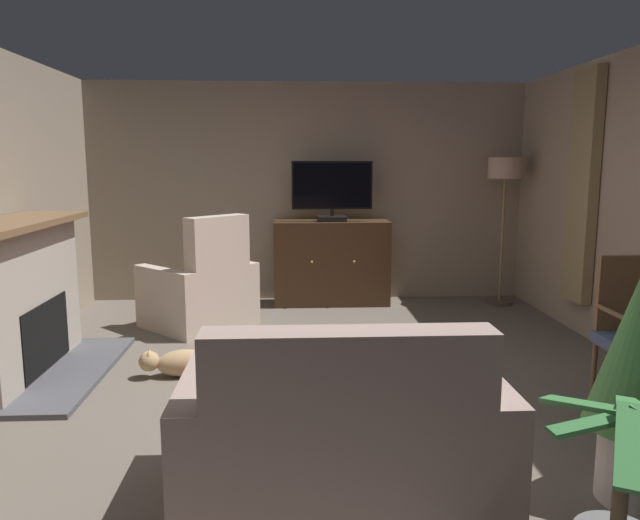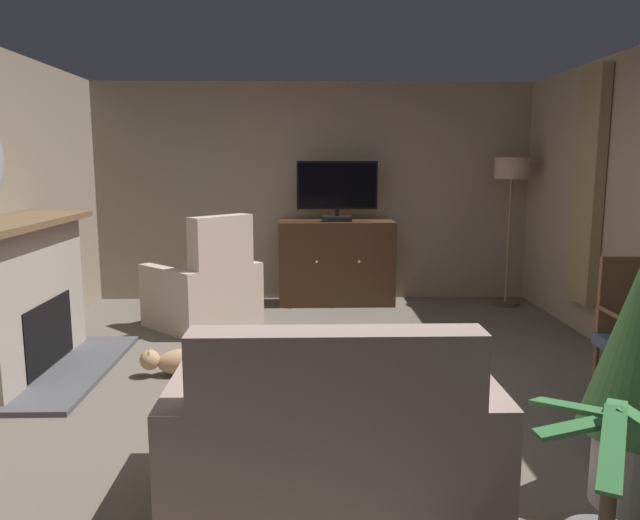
% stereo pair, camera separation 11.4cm
% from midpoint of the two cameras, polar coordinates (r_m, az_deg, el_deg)
% --- Properties ---
extents(ground_plane, '(5.76, 6.66, 0.04)m').
position_cam_midpoint_polar(ground_plane, '(4.57, -0.62, -12.25)').
color(ground_plane, '#665B51').
extents(wall_back, '(5.76, 0.10, 2.58)m').
position_cam_midpoint_polar(wall_back, '(7.34, -1.62, 6.37)').
color(wall_back, gray).
rests_on(wall_back, ground_plane).
extents(curtain_panel_far, '(0.10, 0.44, 2.16)m').
position_cam_midpoint_polar(curtain_panel_far, '(6.20, 22.94, 6.32)').
color(curtain_panel_far, '#8E7F56').
extents(rug_central, '(2.02, 1.92, 0.01)m').
position_cam_midpoint_polar(rug_central, '(4.55, 0.23, -11.97)').
color(rug_central, '#9E474C').
rests_on(rug_central, ground_plane).
extents(fireplace, '(0.90, 1.74, 1.22)m').
position_cam_midpoint_polar(fireplace, '(5.23, -27.00, -3.62)').
color(fireplace, '#4C4C51').
rests_on(fireplace, ground_plane).
extents(tv_cabinet, '(1.33, 0.50, 0.97)m').
position_cam_midpoint_polar(tv_cabinet, '(7.09, 0.62, -0.42)').
color(tv_cabinet, black).
rests_on(tv_cabinet, ground_plane).
extents(television, '(0.92, 0.20, 0.69)m').
position_cam_midpoint_polar(television, '(6.94, 0.66, 6.64)').
color(television, black).
rests_on(television, tv_cabinet).
extents(coffee_table, '(0.95, 0.56, 0.45)m').
position_cam_midpoint_polar(coffee_table, '(4.22, -0.21, -8.07)').
color(coffee_table, '#422B19').
rests_on(coffee_table, ground_plane).
extents(tv_remote, '(0.08, 0.18, 0.02)m').
position_cam_midpoint_polar(tv_remote, '(4.26, -1.17, -6.96)').
color(tv_remote, black).
rests_on(tv_remote, coffee_table).
extents(folded_newspaper, '(0.32, 0.24, 0.01)m').
position_cam_midpoint_polar(folded_newspaper, '(4.15, 1.72, -7.52)').
color(folded_newspaper, silver).
rests_on(folded_newspaper, coffee_table).
extents(sofa_floral, '(1.56, 0.92, 0.95)m').
position_cam_midpoint_polar(sofa_floral, '(3.06, 1.04, -16.65)').
color(sofa_floral, '#A3897F').
rests_on(sofa_floral, ground_plane).
extents(armchair_angled_to_table, '(1.25, 1.25, 1.14)m').
position_cam_midpoint_polar(armchair_angled_to_table, '(6.24, -11.56, -3.00)').
color(armchair_angled_to_table, '#C6B29E').
rests_on(armchair_angled_to_table, ground_plane).
extents(side_chair_tucked_against_wall, '(0.46, 0.44, 1.02)m').
position_cam_midpoint_polar(side_chair_tucked_against_wall, '(4.61, 26.83, -5.83)').
color(side_chair_tucked_against_wall, '#42567A').
rests_on(side_chair_tucked_against_wall, ground_plane).
extents(cat, '(0.76, 0.27, 0.23)m').
position_cam_midpoint_polar(cat, '(4.91, -13.82, -9.34)').
color(cat, tan).
rests_on(cat, ground_plane).
extents(floor_lamp, '(0.39, 0.39, 1.70)m').
position_cam_midpoint_polar(floor_lamp, '(7.26, 16.53, 6.87)').
color(floor_lamp, '#4C4233').
rests_on(floor_lamp, ground_plane).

